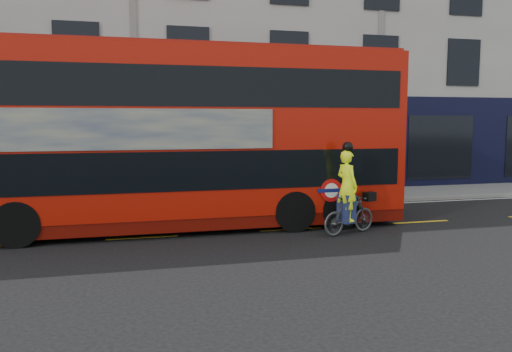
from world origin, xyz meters
name	(u,v)px	position (x,y,z in m)	size (l,w,h in m)	color
ground	(144,253)	(0.00, 0.00, 0.00)	(120.00, 120.00, 0.00)	black
pavement	(139,204)	(0.00, 6.50, 0.06)	(60.00, 3.00, 0.12)	gray
kerb	(139,211)	(0.00, 5.00, 0.07)	(60.00, 0.12, 0.13)	gray
building_terrace	(132,22)	(0.00, 12.94, 7.49)	(50.00, 10.07, 15.00)	#AFACA5
road_edge_line	(140,215)	(0.00, 4.70, 0.00)	(58.00, 0.10, 0.01)	silver
lane_dashes	(142,237)	(0.00, 1.50, 0.00)	(58.00, 0.12, 0.01)	yellow
bus	(182,137)	(1.15, 2.48, 2.53)	(12.24, 2.85, 4.93)	#AB1306
cyclist	(348,203)	(5.25, 0.56, 0.83)	(1.77, 0.99, 2.43)	#414446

